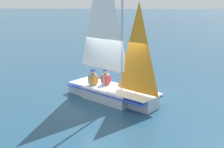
# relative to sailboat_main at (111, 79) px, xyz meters

# --- Properties ---
(ground_plane) EXTENTS (260.00, 260.00, 0.00)m
(ground_plane) POSITION_rel_sailboat_main_xyz_m (-0.02, -0.02, -0.86)
(ground_plane) COLOR navy
(sailboat_main) EXTENTS (3.60, 4.06, 6.26)m
(sailboat_main) POSITION_rel_sailboat_main_xyz_m (0.00, 0.00, 0.00)
(sailboat_main) COLOR #B2BCCC
(sailboat_main) RESTS_ON ground_plane
(sailor_helm) EXTENTS (0.42, 0.43, 1.16)m
(sailor_helm) POSITION_rel_sailboat_main_xyz_m (0.46, 0.27, -0.23)
(sailor_helm) COLOR black
(sailor_helm) RESTS_ON ground_plane
(sailor_crew) EXTENTS (0.42, 0.43, 1.16)m
(sailor_crew) POSITION_rel_sailboat_main_xyz_m (0.38, 0.82, -0.23)
(sailor_crew) COLOR black
(sailor_crew) RESTS_ON ground_plane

